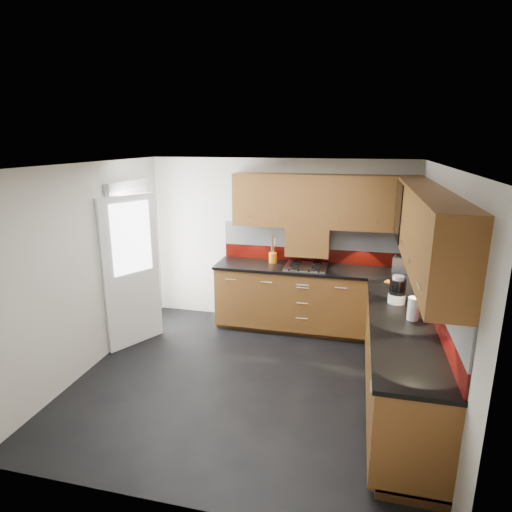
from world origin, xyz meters
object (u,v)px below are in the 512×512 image
(gas_hob, at_px, (306,267))
(utensil_pot, at_px, (273,256))
(toaster, at_px, (404,265))
(food_processor, at_px, (397,291))

(gas_hob, xyz_separation_m, utensil_pot, (-0.49, 0.14, 0.08))
(gas_hob, relative_size, utensil_pot, 1.37)
(utensil_pot, bearing_deg, gas_hob, -16.03)
(gas_hob, bearing_deg, toaster, 5.19)
(food_processor, bearing_deg, utensil_pot, 142.58)
(toaster, height_order, food_processor, food_processor)
(utensil_pot, bearing_deg, toaster, -0.74)
(gas_hob, height_order, utensil_pot, utensil_pot)
(food_processor, bearing_deg, gas_hob, 135.73)
(toaster, bearing_deg, utensil_pot, 179.26)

